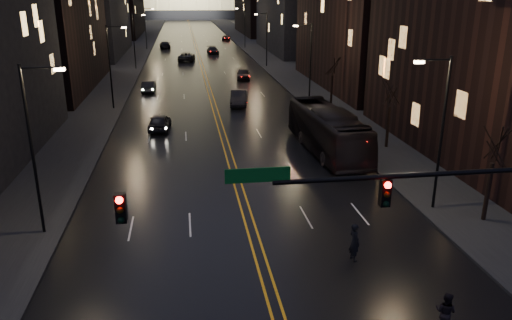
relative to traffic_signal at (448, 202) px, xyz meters
name	(u,v)px	position (x,y,z in m)	size (l,w,h in m)	color
road	(193,38)	(-5.91, 130.00, -5.09)	(20.00, 320.00, 0.02)	black
sidewalk_left	(143,38)	(-19.91, 130.00, -5.02)	(8.00, 320.00, 0.16)	black
sidewalk_right	(242,37)	(8.09, 130.00, -5.02)	(8.00, 320.00, 0.16)	black
center_line	(193,37)	(-5.91, 130.00, -5.08)	(0.62, 320.00, 0.01)	orange
building_left_far	(90,4)	(-26.91, 92.00, 4.90)	(12.00, 34.00, 20.00)	black
traffic_signal	(448,202)	(0.00, 0.00, 0.00)	(17.29, 0.45, 7.00)	black
streetlamp_right_near	(440,127)	(4.91, 10.00, -0.02)	(2.13, 0.25, 9.00)	black
streetlamp_left_near	(35,143)	(-16.72, 10.00, -0.02)	(2.13, 0.25, 9.00)	black
streetlamp_right_mid	(309,59)	(4.91, 40.00, -0.02)	(2.13, 0.25, 9.00)	black
streetlamp_left_mid	(111,63)	(-16.72, 40.00, -0.02)	(2.13, 0.25, 9.00)	black
streetlamp_right_far	(266,36)	(4.91, 70.00, -0.02)	(2.13, 0.25, 9.00)	black
streetlamp_left_far	(135,38)	(-16.72, 70.00, -0.02)	(2.13, 0.25, 9.00)	black
streetlamp_right_dist	(244,25)	(4.91, 100.00, -0.02)	(2.13, 0.25, 9.00)	black
streetlamp_left_dist	(146,26)	(-16.72, 100.00, -0.02)	(2.13, 0.25, 9.00)	black
tree_right_near	(495,145)	(7.09, 8.00, -0.58)	(2.40, 2.40, 6.65)	black
tree_right_mid	(391,94)	(7.09, 22.00, -0.58)	(2.40, 2.40, 6.65)	black
tree_right_far	(333,66)	(7.09, 38.00, -0.58)	(2.40, 2.40, 6.65)	black
bus	(327,130)	(1.96, 21.82, -3.32)	(3.00, 12.83, 3.57)	black
oncoming_car_a	(160,122)	(-11.57, 30.59, -4.33)	(1.83, 4.55, 1.55)	black
oncoming_car_b	(149,86)	(-13.65, 49.65, -4.38)	(1.53, 4.38, 1.44)	black
oncoming_car_c	(187,57)	(-8.41, 79.55, -4.29)	(2.70, 5.85, 1.62)	black
oncoming_car_d	(165,45)	(-12.96, 102.30, -4.32)	(2.21, 5.42, 1.57)	black
receding_car_a	(239,98)	(-3.07, 40.15, -4.26)	(1.79, 5.14, 1.69)	black
receding_car_b	(244,74)	(-0.40, 57.60, -4.30)	(1.90, 4.71, 1.61)	black
receding_car_c	(213,51)	(-2.90, 89.63, -4.36)	(2.07, 5.09, 1.48)	black
receding_car_d	(226,38)	(2.59, 120.54, -4.47)	(2.10, 4.54, 1.26)	black
pedestrian_a	(354,242)	(-1.50, 5.00, -4.14)	(0.70, 0.46, 1.93)	black
pedestrian_b	(446,312)	(0.17, -0.56, -4.27)	(0.81, 0.44, 1.66)	black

